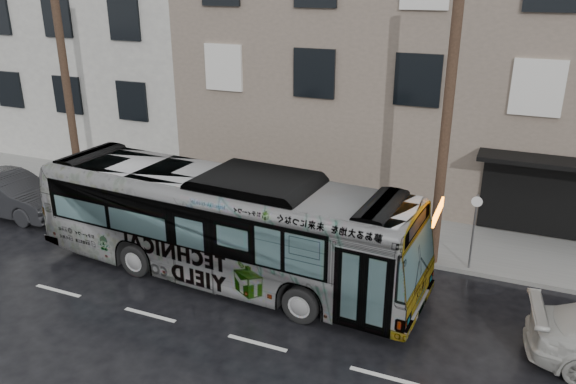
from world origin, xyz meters
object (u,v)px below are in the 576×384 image
at_px(sign_post, 473,232).
at_px(dark_sedan, 10,194).
at_px(utility_pole_rear, 67,87).
at_px(utility_pole_front, 447,121).
at_px(bus, 222,224).

height_order(sign_post, dark_sedan, sign_post).
bearing_deg(sign_post, utility_pole_rear, 180.00).
height_order(utility_pole_front, dark_sedan, utility_pole_front).
relative_size(utility_pole_front, utility_pole_rear, 1.00).
bearing_deg(sign_post, dark_sedan, -172.92).
bearing_deg(bus, dark_sedan, 88.02).
distance_m(utility_pole_front, utility_pole_rear, 14.00).
distance_m(utility_pole_rear, dark_sedan, 4.63).
height_order(utility_pole_rear, sign_post, utility_pole_rear).
bearing_deg(dark_sedan, bus, -95.10).
height_order(bus, dark_sedan, bus).
relative_size(sign_post, dark_sedan, 0.49).
xyz_separation_m(sign_post, dark_sedan, (-16.65, -2.07, -0.54)).
bearing_deg(utility_pole_rear, bus, -20.26).
distance_m(utility_pole_rear, sign_post, 15.46).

